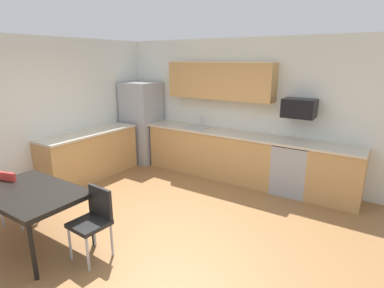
{
  "coord_description": "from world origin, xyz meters",
  "views": [
    {
      "loc": [
        2.61,
        -2.97,
        2.32
      ],
      "look_at": [
        0.0,
        1.0,
        1.0
      ],
      "focal_mm": 28.9,
      "sensor_mm": 36.0,
      "label": 1
    }
  ],
  "objects_px": {
    "refrigerator": "(142,122)",
    "dining_table": "(30,195)",
    "chair_far_side": "(14,192)",
    "oven_range": "(292,168)",
    "chair_near_table": "(94,217)",
    "microwave": "(299,108)"
  },
  "relations": [
    {
      "from": "chair_far_side",
      "to": "refrigerator",
      "type": "bearing_deg",
      "value": 98.9
    },
    {
      "from": "refrigerator",
      "to": "dining_table",
      "type": "bearing_deg",
      "value": -70.68
    },
    {
      "from": "oven_range",
      "to": "microwave",
      "type": "distance_m",
      "value": 1.05
    },
    {
      "from": "microwave",
      "to": "chair_near_table",
      "type": "relative_size",
      "value": 0.64
    },
    {
      "from": "refrigerator",
      "to": "oven_range",
      "type": "relative_size",
      "value": 1.99
    },
    {
      "from": "microwave",
      "to": "oven_range",
      "type": "bearing_deg",
      "value": -90.0
    },
    {
      "from": "microwave",
      "to": "dining_table",
      "type": "relative_size",
      "value": 0.39
    },
    {
      "from": "oven_range",
      "to": "dining_table",
      "type": "relative_size",
      "value": 0.65
    },
    {
      "from": "oven_range",
      "to": "dining_table",
      "type": "height_order",
      "value": "oven_range"
    },
    {
      "from": "refrigerator",
      "to": "oven_range",
      "type": "xyz_separation_m",
      "value": [
        3.45,
        0.08,
        -0.45
      ]
    },
    {
      "from": "microwave",
      "to": "chair_near_table",
      "type": "xyz_separation_m",
      "value": [
        -1.43,
        -3.26,
        -1.0
      ]
    },
    {
      "from": "oven_range",
      "to": "dining_table",
      "type": "xyz_separation_m",
      "value": [
        -2.27,
        -3.43,
        0.22
      ]
    },
    {
      "from": "chair_near_table",
      "to": "chair_far_side",
      "type": "height_order",
      "value": "same"
    },
    {
      "from": "dining_table",
      "to": "chair_near_table",
      "type": "distance_m",
      "value": 0.9
    },
    {
      "from": "dining_table",
      "to": "chair_far_side",
      "type": "xyz_separation_m",
      "value": [
        -0.67,
        0.12,
        -0.17
      ]
    },
    {
      "from": "oven_range",
      "to": "dining_table",
      "type": "distance_m",
      "value": 4.12
    },
    {
      "from": "chair_near_table",
      "to": "chair_far_side",
      "type": "distance_m",
      "value": 1.51
    },
    {
      "from": "microwave",
      "to": "chair_far_side",
      "type": "relative_size",
      "value": 0.64
    },
    {
      "from": "chair_far_side",
      "to": "oven_range",
      "type": "bearing_deg",
      "value": 48.42
    },
    {
      "from": "oven_range",
      "to": "chair_near_table",
      "type": "xyz_separation_m",
      "value": [
        -1.43,
        -3.16,
        0.05
      ]
    },
    {
      "from": "refrigerator",
      "to": "chair_far_side",
      "type": "relative_size",
      "value": 2.13
    },
    {
      "from": "refrigerator",
      "to": "oven_range",
      "type": "height_order",
      "value": "refrigerator"
    }
  ]
}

